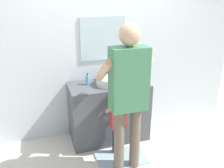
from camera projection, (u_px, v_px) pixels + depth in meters
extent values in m
plane|color=silver|center=(115.00, 148.00, 3.36)|extent=(14.00, 14.00, 0.00)
cube|color=silver|center=(102.00, 44.00, 3.44)|extent=(4.40, 0.08, 2.70)
cube|color=silver|center=(103.00, 39.00, 3.36)|extent=(0.65, 0.02, 0.61)
cube|color=#4C5156|center=(109.00, 112.00, 3.48)|extent=(1.11, 0.54, 0.85)
cylinder|color=white|center=(109.00, 81.00, 3.29)|extent=(0.36, 0.36, 0.11)
cylinder|color=silver|center=(109.00, 81.00, 3.29)|extent=(0.29, 0.29, 0.09)
cylinder|color=#B7BABF|center=(104.00, 74.00, 3.48)|extent=(0.03, 0.03, 0.18)
cylinder|color=#B7BABF|center=(106.00, 70.00, 3.40)|extent=(0.02, 0.12, 0.02)
cylinder|color=#B7BABF|center=(100.00, 78.00, 3.49)|extent=(0.04, 0.04, 0.05)
cylinder|color=#B7BABF|center=(109.00, 77.00, 3.53)|extent=(0.04, 0.04, 0.05)
cylinder|color=#4C8EB2|center=(131.00, 80.00, 3.37)|extent=(0.07, 0.07, 0.09)
cylinder|color=orange|center=(131.00, 76.00, 3.34)|extent=(0.03, 0.01, 0.17)
cube|color=white|center=(132.00, 70.00, 3.30)|extent=(0.01, 0.02, 0.02)
cylinder|color=green|center=(132.00, 76.00, 3.36)|extent=(0.02, 0.03, 0.17)
cube|color=white|center=(132.00, 69.00, 3.33)|extent=(0.01, 0.02, 0.02)
cylinder|color=#66B2D1|center=(88.00, 80.00, 3.29)|extent=(0.06, 0.06, 0.13)
cylinder|color=#2D2D2D|center=(87.00, 74.00, 3.26)|extent=(0.02, 0.02, 0.03)
cube|color=#99B7CC|center=(121.00, 158.00, 3.14)|extent=(0.64, 0.40, 0.02)
cylinder|color=#2D334C|center=(114.00, 141.00, 3.18)|extent=(0.06, 0.06, 0.40)
cylinder|color=#2D334C|center=(122.00, 139.00, 3.21)|extent=(0.06, 0.06, 0.40)
cube|color=#B7383D|center=(118.00, 115.00, 3.06)|extent=(0.20, 0.11, 0.35)
sphere|color=#D8A884|center=(118.00, 98.00, 2.98)|extent=(0.11, 0.11, 0.11)
cylinder|color=#D8A884|center=(108.00, 111.00, 3.10)|extent=(0.05, 0.24, 0.19)
cylinder|color=#D8A884|center=(124.00, 109.00, 3.16)|extent=(0.05, 0.24, 0.19)
cylinder|color=#6B5B4C|center=(119.00, 141.00, 2.82)|extent=(0.12, 0.12, 0.81)
cylinder|color=#6B5B4C|center=(135.00, 138.00, 2.88)|extent=(0.12, 0.12, 0.81)
cube|color=#427F56|center=(129.00, 79.00, 2.58)|extent=(0.41, 0.23, 0.71)
sphere|color=#D8A884|center=(130.00, 34.00, 2.42)|extent=(0.23, 0.23, 0.23)
cylinder|color=#D8A884|center=(104.00, 71.00, 2.66)|extent=(0.10, 0.49, 0.39)
cylinder|color=#D8A884|center=(141.00, 67.00, 2.79)|extent=(0.10, 0.49, 0.39)
cylinder|color=yellow|center=(134.00, 77.00, 3.02)|extent=(0.01, 0.14, 0.03)
cube|color=white|center=(132.00, 74.00, 3.09)|extent=(0.01, 0.02, 0.02)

